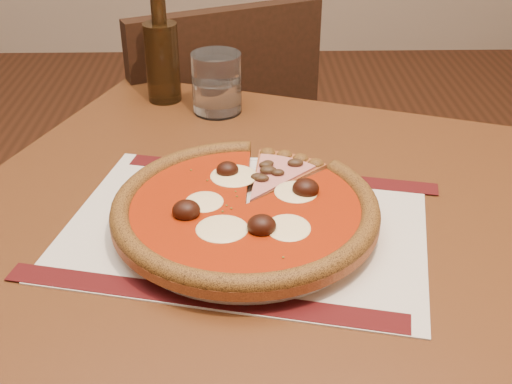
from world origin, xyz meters
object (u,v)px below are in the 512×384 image
at_px(chair_far, 212,157).
at_px(table, 256,284).
at_px(plate, 245,221).
at_px(pizza, 245,207).
at_px(bottle, 162,58).
at_px(water_glass, 217,83).

bearing_deg(chair_far, table, 73.20).
relative_size(chair_far, plate, 2.94).
height_order(pizza, bottle, bottle).
height_order(pizza, water_glass, water_glass).
relative_size(pizza, water_glass, 3.20).
bearing_deg(plate, water_glass, 97.22).
bearing_deg(water_glass, table, -80.21).
bearing_deg(table, pizza, -130.09).
relative_size(plate, bottle, 1.50).
relative_size(water_glass, bottle, 0.52).
distance_m(chair_far, pizza, 0.74).
xyz_separation_m(chair_far, water_glass, (0.03, -0.32, 0.31)).
height_order(chair_far, water_glass, chair_far).
bearing_deg(table, plate, -130.14).
relative_size(pizza, bottle, 1.65).
height_order(water_glass, bottle, bottle).
xyz_separation_m(table, bottle, (-0.15, 0.40, 0.18)).
xyz_separation_m(table, chair_far, (-0.09, 0.66, -0.15)).
relative_size(chair_far, bottle, 4.41).
bearing_deg(plate, table, 49.86).
bearing_deg(plate, bottle, 108.83).
xyz_separation_m(plate, pizza, (-0.00, -0.00, 0.02)).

